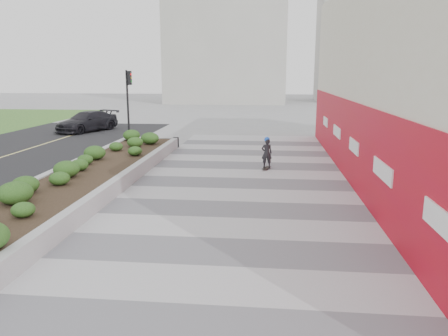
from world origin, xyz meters
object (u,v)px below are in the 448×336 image
Objects in this scene: traffic_signal_near at (129,95)px; skateboarder at (267,153)px; car_dark at (87,121)px; planter at (86,176)px.

skateboarder is (8.11, -6.77, -2.05)m from traffic_signal_near.
car_dark is (-12.66, 11.27, -0.01)m from skateboarder.
car_dark reaches higher than planter.
skateboarder is at bearing 30.30° from planter.
traffic_signal_near is 3.00× the size of skateboarder.
planter is at bearing -44.17° from car_dark.
planter is 4.29× the size of traffic_signal_near.
car_dark reaches higher than skateboarder.
skateboarder is at bearing -39.86° from traffic_signal_near.
car_dark is at bearing 154.90° from skateboarder.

